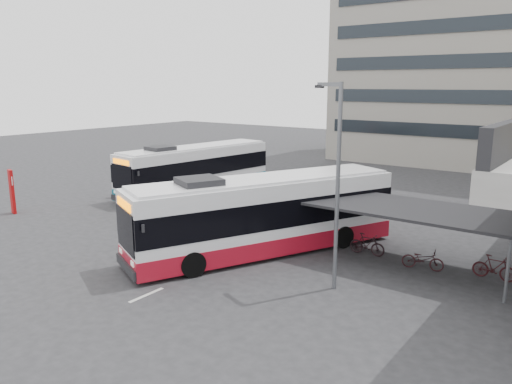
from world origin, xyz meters
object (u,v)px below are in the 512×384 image
Objects in this scene: bus_main at (264,215)px; bus_teal at (196,169)px; lamp_post at (336,175)px; pedestrian at (183,203)px.

bus_main reaches higher than bus_teal.
bus_teal is 19.14m from lamp_post.
bus_teal is (-11.75, 7.84, -0.10)m from bus_main.
pedestrian is at bearing -45.68° from bus_teal.
bus_main is 7.00× the size of pedestrian.
pedestrian is 0.24× the size of lamp_post.
bus_teal is 7.49m from pedestrian.
lamp_post is at bearing -23.89° from bus_teal.
bus_teal is 6.74× the size of pedestrian.
bus_main is 1.04× the size of bus_teal.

